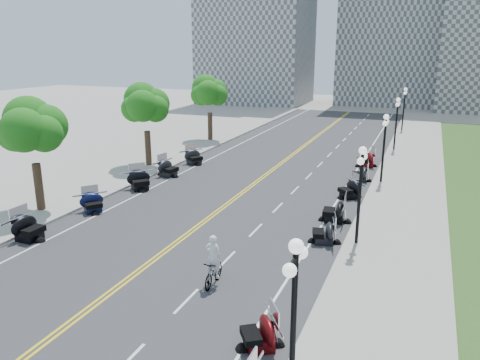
% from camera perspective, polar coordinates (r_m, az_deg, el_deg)
% --- Properties ---
extents(ground, '(160.00, 160.00, 0.00)m').
position_cam_1_polar(ground, '(23.71, -8.82, -8.35)').
color(ground, gray).
extents(road, '(16.00, 90.00, 0.01)m').
position_cam_1_polar(road, '(32.11, 0.24, -1.59)').
color(road, '#333335').
rests_on(road, ground).
extents(centerline_yellow_a, '(0.12, 90.00, 0.00)m').
position_cam_1_polar(centerline_yellow_a, '(32.15, 0.05, -1.56)').
color(centerline_yellow_a, yellow).
rests_on(centerline_yellow_a, road).
extents(centerline_yellow_b, '(0.12, 90.00, 0.00)m').
position_cam_1_polar(centerline_yellow_b, '(32.07, 0.44, -1.60)').
color(centerline_yellow_b, yellow).
rests_on(centerline_yellow_b, road).
extents(edge_line_north, '(0.12, 90.00, 0.00)m').
position_cam_1_polar(edge_line_north, '(30.45, 11.52, -2.90)').
color(edge_line_north, white).
rests_on(edge_line_north, road).
extents(edge_line_south, '(0.12, 90.00, 0.00)m').
position_cam_1_polar(edge_line_south, '(34.88, -9.57, -0.38)').
color(edge_line_south, white).
rests_on(edge_line_south, road).
extents(lane_dash_5, '(0.12, 2.00, 0.00)m').
position_cam_1_polar(lane_dash_5, '(19.19, -6.55, -14.42)').
color(lane_dash_5, white).
rests_on(lane_dash_5, road).
extents(lane_dash_6, '(0.12, 2.00, 0.00)m').
position_cam_1_polar(lane_dash_6, '(22.36, -1.63, -9.68)').
color(lane_dash_6, white).
rests_on(lane_dash_6, road).
extents(lane_dash_7, '(0.12, 2.00, 0.00)m').
position_cam_1_polar(lane_dash_7, '(25.76, 1.94, -6.11)').
color(lane_dash_7, white).
rests_on(lane_dash_7, road).
extents(lane_dash_8, '(0.12, 2.00, 0.00)m').
position_cam_1_polar(lane_dash_8, '(29.31, 4.62, -3.37)').
color(lane_dash_8, white).
rests_on(lane_dash_8, road).
extents(lane_dash_9, '(0.12, 2.00, 0.00)m').
position_cam_1_polar(lane_dash_9, '(32.97, 6.71, -1.22)').
color(lane_dash_9, white).
rests_on(lane_dash_9, road).
extents(lane_dash_10, '(0.12, 2.00, 0.00)m').
position_cam_1_polar(lane_dash_10, '(36.70, 8.38, 0.49)').
color(lane_dash_10, white).
rests_on(lane_dash_10, road).
extents(lane_dash_11, '(0.12, 2.00, 0.00)m').
position_cam_1_polar(lane_dash_11, '(40.48, 9.73, 1.89)').
color(lane_dash_11, white).
rests_on(lane_dash_11, road).
extents(lane_dash_12, '(0.12, 2.00, 0.00)m').
position_cam_1_polar(lane_dash_12, '(44.29, 10.86, 3.05)').
color(lane_dash_12, white).
rests_on(lane_dash_12, road).
extents(lane_dash_13, '(0.12, 2.00, 0.00)m').
position_cam_1_polar(lane_dash_13, '(48.14, 11.80, 4.02)').
color(lane_dash_13, white).
rests_on(lane_dash_13, road).
extents(lane_dash_14, '(0.12, 2.00, 0.00)m').
position_cam_1_polar(lane_dash_14, '(52.01, 12.61, 4.84)').
color(lane_dash_14, white).
rests_on(lane_dash_14, road).
extents(lane_dash_15, '(0.12, 2.00, 0.00)m').
position_cam_1_polar(lane_dash_15, '(55.90, 13.31, 5.55)').
color(lane_dash_15, white).
rests_on(lane_dash_15, road).
extents(lane_dash_16, '(0.12, 2.00, 0.00)m').
position_cam_1_polar(lane_dash_16, '(59.81, 13.92, 6.17)').
color(lane_dash_16, white).
rests_on(lane_dash_16, road).
extents(lane_dash_17, '(0.12, 2.00, 0.00)m').
position_cam_1_polar(lane_dash_17, '(63.72, 14.45, 6.71)').
color(lane_dash_17, white).
rests_on(lane_dash_17, road).
extents(lane_dash_18, '(0.12, 2.00, 0.00)m').
position_cam_1_polar(lane_dash_18, '(67.65, 14.93, 7.19)').
color(lane_dash_18, white).
rests_on(lane_dash_18, road).
extents(lane_dash_19, '(0.12, 2.00, 0.00)m').
position_cam_1_polar(lane_dash_19, '(71.58, 15.35, 7.61)').
color(lane_dash_19, white).
rests_on(lane_dash_19, road).
extents(sidewalk_north, '(5.00, 90.00, 0.15)m').
position_cam_1_polar(sidewalk_north, '(30.05, 19.23, -3.63)').
color(sidewalk_north, '#9E9991').
rests_on(sidewalk_north, ground).
extents(sidewalk_south, '(5.00, 90.00, 0.15)m').
position_cam_1_polar(sidewalk_south, '(37.12, -15.00, 0.39)').
color(sidewalk_south, '#9E9991').
rests_on(sidewalk_south, ground).
extents(distant_block_a, '(18.00, 14.00, 26.00)m').
position_cam_1_polar(distant_block_a, '(85.70, 2.00, 18.15)').
color(distant_block_a, gray).
rests_on(distant_block_a, ground).
extents(distant_block_b, '(16.00, 12.00, 30.00)m').
position_cam_1_polar(distant_block_b, '(86.93, 18.04, 18.71)').
color(distant_block_b, gray).
rests_on(distant_block_b, ground).
extents(street_lamp_1, '(0.50, 1.20, 4.90)m').
position_cam_1_polar(street_lamp_1, '(12.92, 6.51, -17.40)').
color(street_lamp_1, black).
rests_on(street_lamp_1, sidewalk_north).
extents(street_lamp_2, '(0.50, 1.20, 4.90)m').
position_cam_1_polar(street_lamp_2, '(23.70, 14.36, -1.95)').
color(street_lamp_2, black).
rests_on(street_lamp_2, sidewalk_north).
extents(street_lamp_3, '(0.50, 1.20, 4.90)m').
position_cam_1_polar(street_lamp_3, '(35.28, 17.10, 3.66)').
color(street_lamp_3, black).
rests_on(street_lamp_3, sidewalk_north).
extents(street_lamp_4, '(0.50, 1.20, 4.90)m').
position_cam_1_polar(street_lamp_4, '(47.08, 18.49, 6.47)').
color(street_lamp_4, black).
rests_on(street_lamp_4, sidewalk_north).
extents(street_lamp_5, '(0.50, 1.20, 4.90)m').
position_cam_1_polar(street_lamp_5, '(58.95, 19.33, 8.16)').
color(street_lamp_5, black).
rests_on(street_lamp_5, sidewalk_north).
extents(tree_2, '(4.80, 4.80, 9.20)m').
position_cam_1_polar(tree_2, '(29.94, -23.99, 5.09)').
color(tree_2, '#235619').
rests_on(tree_2, sidewalk_south).
extents(tree_3, '(4.80, 4.80, 9.20)m').
position_cam_1_polar(tree_3, '(39.14, -11.39, 8.40)').
color(tree_3, '#235619').
rests_on(tree_3, sidewalk_south).
extents(tree_4, '(4.80, 4.80, 9.20)m').
position_cam_1_polar(tree_4, '(49.55, -3.73, 10.20)').
color(tree_4, '#235619').
rests_on(tree_4, sidewalk_south).
extents(motorcycle_n_4, '(2.48, 2.48, 1.24)m').
position_cam_1_polar(motorcycle_n_4, '(16.24, 2.37, -17.95)').
color(motorcycle_n_4, '#590A0C').
rests_on(motorcycle_n_4, road).
extents(motorcycle_n_6, '(2.21, 2.21, 1.26)m').
position_cam_1_polar(motorcycle_n_6, '(24.31, 10.21, -6.17)').
color(motorcycle_n_6, black).
rests_on(motorcycle_n_6, road).
extents(motorcycle_n_7, '(2.16, 2.16, 1.40)m').
position_cam_1_polar(motorcycle_n_7, '(27.28, 11.45, -3.60)').
color(motorcycle_n_7, black).
rests_on(motorcycle_n_7, road).
extents(motorcycle_n_8, '(2.67, 2.67, 1.32)m').
position_cam_1_polar(motorcycle_n_8, '(31.71, 13.20, -1.01)').
color(motorcycle_n_8, black).
rests_on(motorcycle_n_8, road).
extents(motorcycle_n_9, '(2.06, 2.06, 1.27)m').
position_cam_1_polar(motorcycle_n_9, '(35.95, 14.45, 0.85)').
color(motorcycle_n_9, black).
rests_on(motorcycle_n_9, road).
extents(motorcycle_n_10, '(2.58, 2.58, 1.37)m').
position_cam_1_polar(motorcycle_n_10, '(40.38, 15.12, 2.52)').
color(motorcycle_n_10, '#590A0C').
rests_on(motorcycle_n_10, road).
extents(motorcycle_s_5, '(2.10, 2.10, 1.43)m').
position_cam_1_polar(motorcycle_s_5, '(26.61, -24.37, -5.24)').
color(motorcycle_s_5, black).
rests_on(motorcycle_s_5, road).
extents(motorcycle_s_6, '(2.53, 2.53, 1.26)m').
position_cam_1_polar(motorcycle_s_6, '(29.66, -17.54, -2.59)').
color(motorcycle_s_6, black).
rests_on(motorcycle_s_6, road).
extents(motorcycle_s_7, '(2.93, 2.93, 1.45)m').
position_cam_1_polar(motorcycle_s_7, '(33.46, -12.15, 0.05)').
color(motorcycle_s_7, black).
rests_on(motorcycle_s_7, road).
extents(motorcycle_s_8, '(2.30, 2.30, 1.41)m').
position_cam_1_polar(motorcycle_s_8, '(36.50, -8.76, 1.52)').
color(motorcycle_s_8, black).
rests_on(motorcycle_s_8, road).
extents(motorcycle_s_9, '(2.68, 2.68, 1.36)m').
position_cam_1_polar(motorcycle_s_9, '(40.10, -5.62, 2.90)').
color(motorcycle_s_9, black).
rests_on(motorcycle_s_9, road).
extents(bicycle, '(0.65, 1.94, 1.15)m').
position_cam_1_polar(bicycle, '(20.03, -3.24, -11.12)').
color(bicycle, '#A51414').
rests_on(bicycle, road).
extents(cyclist_rider, '(0.69, 0.45, 1.89)m').
position_cam_1_polar(cyclist_rider, '(19.39, -3.31, -7.12)').
color(cyclist_rider, white).
rests_on(cyclist_rider, bicycle).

